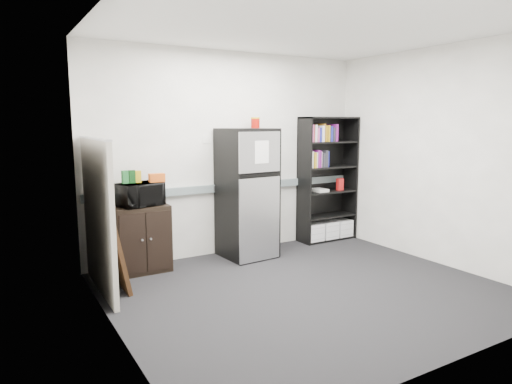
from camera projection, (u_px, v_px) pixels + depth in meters
floor at (307, 290)px, 4.88m from camera, size 4.00×4.00×0.00m
wall_back at (231, 154)px, 6.16m from camera, size 4.00×0.02×2.70m
wall_right at (438, 157)px, 5.68m from camera, size 0.02×3.50×2.70m
wall_left at (110, 175)px, 3.67m from camera, size 0.02×3.50×2.70m
ceiling at (312, 27)px, 4.47m from camera, size 4.00×3.50×0.02m
electrical_raceway at (232, 187)px, 6.21m from camera, size 3.92×0.05×0.10m
wall_note at (207, 139)px, 5.95m from camera, size 0.14×0.00×0.10m
bookshelf at (327, 180)px, 6.84m from camera, size 0.90×0.34×1.85m
cubicle_partition at (98, 216)px, 4.72m from camera, size 0.06×1.30×1.62m
cabinet at (141, 239)px, 5.42m from camera, size 0.64×0.43×0.80m
microwave at (140, 194)px, 5.33m from camera, size 0.56×0.45×0.27m
snack_box_a at (125, 177)px, 5.25m from camera, size 0.08×0.06×0.15m
snack_box_b at (132, 177)px, 5.29m from camera, size 0.07×0.05×0.15m
snack_box_c at (138, 177)px, 5.32m from camera, size 0.08×0.07×0.14m
snack_bag at (157, 178)px, 5.39m from camera, size 0.18×0.11×0.10m
refrigerator at (247, 193)px, 5.99m from camera, size 0.68×0.71×1.70m
coffee_can at (255, 122)px, 6.06m from camera, size 0.12×0.12×0.16m
framed_poster at (111, 242)px, 4.90m from camera, size 0.23×0.78×1.00m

